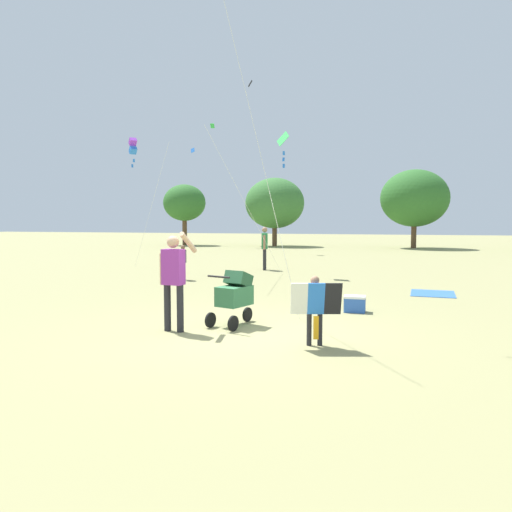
{
  "coord_description": "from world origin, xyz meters",
  "views": [
    {
      "loc": [
        2.45,
        -7.99,
        1.96
      ],
      "look_at": [
        0.06,
        0.64,
        1.3
      ],
      "focal_mm": 34.21,
      "sensor_mm": 36.0,
      "label": 1
    }
  ],
  "objects_px": {
    "child_with_butterfly_kite": "(315,304)",
    "stroller": "(235,293)",
    "cooler_box": "(355,304)",
    "kite_green_novelty": "(280,147)",
    "kite_orange_delta": "(133,147)",
    "person_sitting_far": "(265,245)",
    "picnic_blanket": "(433,294)",
    "person_red_shirt": "(183,259)",
    "person_adult_flyer": "(174,274)"
  },
  "relations": [
    {
      "from": "child_with_butterfly_kite",
      "to": "kite_green_novelty",
      "type": "height_order",
      "value": "kite_green_novelty"
    },
    {
      "from": "kite_green_novelty",
      "to": "picnic_blanket",
      "type": "bearing_deg",
      "value": -33.86
    },
    {
      "from": "person_adult_flyer",
      "to": "picnic_blanket",
      "type": "distance_m",
      "value": 7.62
    },
    {
      "from": "person_red_shirt",
      "to": "picnic_blanket",
      "type": "height_order",
      "value": "person_red_shirt"
    },
    {
      "from": "child_with_butterfly_kite",
      "to": "kite_green_novelty",
      "type": "xyz_separation_m",
      "value": [
        -2.71,
        9.52,
        3.88
      ]
    },
    {
      "from": "stroller",
      "to": "person_red_shirt",
      "type": "distance_m",
      "value": 7.2
    },
    {
      "from": "stroller",
      "to": "kite_orange_delta",
      "type": "bearing_deg",
      "value": 127.59
    },
    {
      "from": "child_with_butterfly_kite",
      "to": "person_red_shirt",
      "type": "relative_size",
      "value": 0.96
    },
    {
      "from": "child_with_butterfly_kite",
      "to": "stroller",
      "type": "bearing_deg",
      "value": 146.6
    },
    {
      "from": "person_adult_flyer",
      "to": "kite_orange_delta",
      "type": "xyz_separation_m",
      "value": [
        -6.81,
        10.75,
        4.0
      ]
    },
    {
      "from": "child_with_butterfly_kite",
      "to": "kite_orange_delta",
      "type": "height_order",
      "value": "kite_orange_delta"
    },
    {
      "from": "stroller",
      "to": "picnic_blanket",
      "type": "distance_m",
      "value": 6.45
    },
    {
      "from": "kite_green_novelty",
      "to": "person_red_shirt",
      "type": "height_order",
      "value": "kite_green_novelty"
    },
    {
      "from": "stroller",
      "to": "person_sitting_far",
      "type": "bearing_deg",
      "value": 101.32
    },
    {
      "from": "stroller",
      "to": "picnic_blanket",
      "type": "relative_size",
      "value": 0.86
    },
    {
      "from": "person_adult_flyer",
      "to": "stroller",
      "type": "xyz_separation_m",
      "value": [
        0.89,
        0.74,
        -0.41
      ]
    },
    {
      "from": "kite_orange_delta",
      "to": "person_sitting_far",
      "type": "height_order",
      "value": "kite_orange_delta"
    },
    {
      "from": "kite_green_novelty",
      "to": "person_sitting_far",
      "type": "relative_size",
      "value": 3.05
    },
    {
      "from": "person_sitting_far",
      "to": "cooler_box",
      "type": "relative_size",
      "value": 3.76
    },
    {
      "from": "kite_green_novelty",
      "to": "cooler_box",
      "type": "xyz_separation_m",
      "value": [
        3.11,
        -6.48,
        -4.37
      ]
    },
    {
      "from": "child_with_butterfly_kite",
      "to": "cooler_box",
      "type": "height_order",
      "value": "child_with_butterfly_kite"
    },
    {
      "from": "child_with_butterfly_kite",
      "to": "person_adult_flyer",
      "type": "bearing_deg",
      "value": 172.19
    },
    {
      "from": "kite_green_novelty",
      "to": "picnic_blanket",
      "type": "xyz_separation_m",
      "value": [
        4.93,
        -3.31,
        -4.54
      ]
    },
    {
      "from": "picnic_blanket",
      "to": "cooler_box",
      "type": "distance_m",
      "value": 3.66
    },
    {
      "from": "person_adult_flyer",
      "to": "cooler_box",
      "type": "relative_size",
      "value": 3.94
    },
    {
      "from": "kite_green_novelty",
      "to": "picnic_blanket",
      "type": "distance_m",
      "value": 7.47
    },
    {
      "from": "stroller",
      "to": "picnic_blanket",
      "type": "bearing_deg",
      "value": 52.82
    },
    {
      "from": "kite_orange_delta",
      "to": "kite_green_novelty",
      "type": "distance_m",
      "value": 6.86
    },
    {
      "from": "kite_orange_delta",
      "to": "picnic_blanket",
      "type": "xyz_separation_m",
      "value": [
        11.58,
        -4.89,
        -5.01
      ]
    },
    {
      "from": "kite_orange_delta",
      "to": "person_red_shirt",
      "type": "relative_size",
      "value": 4.72
    },
    {
      "from": "stroller",
      "to": "picnic_blanket",
      "type": "height_order",
      "value": "stroller"
    },
    {
      "from": "kite_orange_delta",
      "to": "cooler_box",
      "type": "relative_size",
      "value": 12.04
    },
    {
      "from": "stroller",
      "to": "person_red_shirt",
      "type": "relative_size",
      "value": 0.98
    },
    {
      "from": "person_adult_flyer",
      "to": "cooler_box",
      "type": "height_order",
      "value": "person_adult_flyer"
    },
    {
      "from": "picnic_blanket",
      "to": "cooler_box",
      "type": "relative_size",
      "value": 2.91
    },
    {
      "from": "child_with_butterfly_kite",
      "to": "cooler_box",
      "type": "relative_size",
      "value": 2.45
    },
    {
      "from": "stroller",
      "to": "person_red_shirt",
      "type": "bearing_deg",
      "value": 121.57
    },
    {
      "from": "child_with_butterfly_kite",
      "to": "stroller",
      "type": "relative_size",
      "value": 0.98
    },
    {
      "from": "cooler_box",
      "to": "person_adult_flyer",
      "type": "bearing_deg",
      "value": -137.62
    },
    {
      "from": "kite_orange_delta",
      "to": "person_sitting_far",
      "type": "distance_m",
      "value": 6.99
    },
    {
      "from": "kite_green_novelty",
      "to": "person_sitting_far",
      "type": "bearing_deg",
      "value": 121.7
    },
    {
      "from": "kite_green_novelty",
      "to": "person_red_shirt",
      "type": "bearing_deg",
      "value": -139.85
    },
    {
      "from": "person_sitting_far",
      "to": "kite_orange_delta",
      "type": "bearing_deg",
      "value": 179.39
    },
    {
      "from": "cooler_box",
      "to": "kite_green_novelty",
      "type": "bearing_deg",
      "value": 115.63
    },
    {
      "from": "child_with_butterfly_kite",
      "to": "stroller",
      "type": "distance_m",
      "value": 1.99
    },
    {
      "from": "person_adult_flyer",
      "to": "person_red_shirt",
      "type": "height_order",
      "value": "person_adult_flyer"
    },
    {
      "from": "stroller",
      "to": "cooler_box",
      "type": "distance_m",
      "value": 2.86
    },
    {
      "from": "person_adult_flyer",
      "to": "person_red_shirt",
      "type": "xyz_separation_m",
      "value": [
        -2.88,
        6.88,
        -0.34
      ]
    },
    {
      "from": "person_red_shirt",
      "to": "picnic_blanket",
      "type": "relative_size",
      "value": 0.88
    },
    {
      "from": "person_adult_flyer",
      "to": "person_sitting_far",
      "type": "distance_m",
      "value": 10.75
    }
  ]
}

